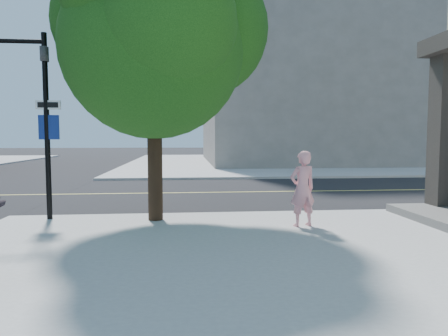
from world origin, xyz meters
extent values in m
plane|color=black|center=(0.00, 0.00, 0.00)|extent=(140.00, 140.00, 0.00)
cube|color=black|center=(0.00, 4.50, 0.01)|extent=(140.00, 9.00, 0.01)
cube|color=#A4A4A4|center=(13.50, 21.50, 0.06)|extent=(29.00, 25.00, 0.12)
cube|color=#35302B|center=(9.70, -0.50, 2.22)|extent=(0.55, 0.55, 4.20)
cube|color=slate|center=(14.00, 22.00, 7.12)|extent=(18.00, 16.00, 14.00)
imported|color=pink|center=(5.72, -1.78, 0.92)|extent=(0.67, 0.52, 1.61)
cylinder|color=black|center=(2.56, -0.81, 1.78)|extent=(0.33, 0.33, 3.32)
sphere|color=#1D5014|center=(2.56, -0.81, 4.00)|extent=(4.06, 4.06, 4.06)
sphere|color=#1D5014|center=(3.67, -0.26, 4.55)|extent=(3.14, 3.14, 3.14)
sphere|color=#1D5014|center=(1.64, -0.07, 4.74)|extent=(2.95, 2.95, 2.95)
sphere|color=#1D5014|center=(2.93, -1.83, 4.28)|extent=(2.77, 2.77, 2.77)
cylinder|color=black|center=(0.10, -0.47, 2.24)|extent=(0.12, 0.12, 4.24)
cube|color=white|center=(0.15, -0.49, 2.74)|extent=(0.55, 0.04, 0.20)
cube|color=navy|center=(0.15, -0.49, 2.24)|extent=(0.45, 0.04, 0.55)
imported|color=black|center=(0.10, -0.47, 3.55)|extent=(0.17, 0.20, 1.01)
camera|label=1|loc=(3.26, -10.13, 2.01)|focal=32.59mm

